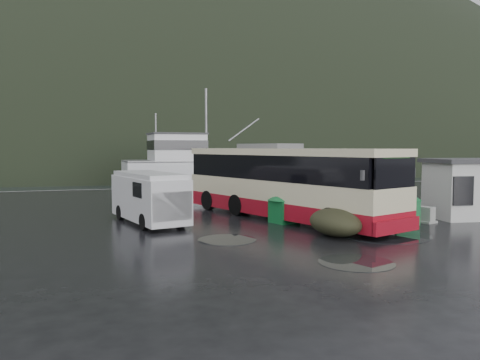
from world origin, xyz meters
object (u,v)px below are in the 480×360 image
object	(u,v)px
coach_bus	(283,218)
ticket_kiosk	(466,218)
white_van	(149,223)
waste_bin_left	(284,223)
jersey_barrier_b	(381,223)
waste_bin_right	(403,224)
fishing_trawler	(235,179)
jersey_barrier_a	(419,222)
dome_tent	(336,235)

from	to	relation	value
coach_bus	ticket_kiosk	distance (m)	8.81
white_van	waste_bin_left	distance (m)	6.05
coach_bus	jersey_barrier_b	xyz separation A→B (m)	(3.56, -2.75, 0.00)
waste_bin_left	ticket_kiosk	bearing A→B (deg)	-8.17
waste_bin_right	fishing_trawler	bearing A→B (deg)	87.36
ticket_kiosk	jersey_barrier_b	size ratio (longest dim) A/B	2.21
waste_bin_left	fishing_trawler	xyz separation A→B (m)	(6.30, 29.08, 0.00)
white_van	ticket_kiosk	distance (m)	15.00
waste_bin_left	jersey_barrier_a	world-z (taller)	waste_bin_left
waste_bin_left	jersey_barrier_a	distance (m)	6.18
ticket_kiosk	jersey_barrier_a	world-z (taller)	ticket_kiosk
jersey_barrier_b	waste_bin_left	bearing A→B (deg)	160.13
jersey_barrier_a	jersey_barrier_b	size ratio (longest dim) A/B	0.87
dome_tent	ticket_kiosk	distance (m)	8.44
waste_bin_left	jersey_barrier_b	distance (m)	4.29
dome_tent	ticket_kiosk	size ratio (longest dim) A/B	0.73
white_van	fishing_trawler	size ratio (longest dim) A/B	0.20
ticket_kiosk	waste_bin_left	bearing A→B (deg)	178.67
coach_bus	fishing_trawler	xyz separation A→B (m)	(5.83, 27.79, 0.00)
coach_bus	waste_bin_left	distance (m)	1.37
white_van	waste_bin_right	xyz separation A→B (m)	(10.68, -3.60, 0.00)
ticket_kiosk	coach_bus	bearing A→B (deg)	169.90
white_van	ticket_kiosk	size ratio (longest dim) A/B	1.50
ticket_kiosk	jersey_barrier_a	size ratio (longest dim) A/B	2.54
white_van	fishing_trawler	distance (m)	29.93
waste_bin_right	dome_tent	bearing A→B (deg)	-159.50
dome_tent	jersey_barrier_a	world-z (taller)	dome_tent
waste_bin_right	fishing_trawler	size ratio (longest dim) A/B	0.06
jersey_barrier_b	fishing_trawler	bearing A→B (deg)	85.76
coach_bus	jersey_barrier_a	distance (m)	6.20
waste_bin_right	dome_tent	distance (m)	4.42
jersey_barrier_b	white_van	bearing A→B (deg)	162.16
dome_tent	jersey_barrier_b	size ratio (longest dim) A/B	1.62
waste_bin_left	jersey_barrier_a	xyz separation A→B (m)	(5.98, -1.56, 0.00)
ticket_kiosk	jersey_barrier_b	distance (m)	4.87
jersey_barrier_a	coach_bus	bearing A→B (deg)	152.64
ticket_kiosk	fishing_trawler	size ratio (longest dim) A/B	0.13
coach_bus	dome_tent	xyz separation A→B (m)	(0.26, -4.72, 0.00)
dome_tent	jersey_barrier_a	bearing A→B (deg)	19.68
jersey_barrier_a	fishing_trawler	distance (m)	30.64
white_van	jersey_barrier_a	xyz separation A→B (m)	(11.78, -3.27, 0.00)
dome_tent	white_van	bearing A→B (deg)	141.81
coach_bus	fishing_trawler	bearing A→B (deg)	58.64
waste_bin_left	waste_bin_right	bearing A→B (deg)	-21.18
coach_bus	jersey_barrier_a	xyz separation A→B (m)	(5.50, -2.85, 0.00)
dome_tent	ticket_kiosk	bearing A→B (deg)	14.81
fishing_trawler	dome_tent	bearing A→B (deg)	-102.40
coach_bus	jersey_barrier_a	world-z (taller)	coach_bus
waste_bin_left	dome_tent	distance (m)	3.51
white_van	waste_bin_left	size ratio (longest dim) A/B	3.68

